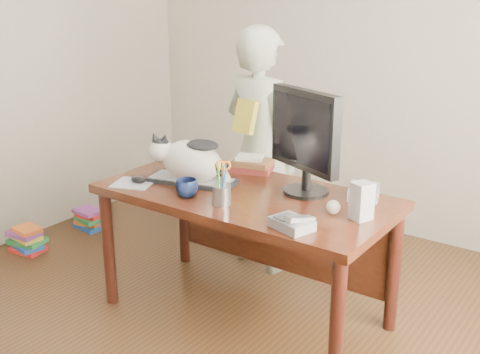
% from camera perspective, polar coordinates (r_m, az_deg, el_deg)
% --- Properties ---
extents(room, '(4.50, 4.50, 4.50)m').
position_cam_1_polar(room, '(2.64, -6.97, 7.28)').
color(room, black).
rests_on(room, ground).
extents(desk, '(1.60, 0.80, 0.75)m').
position_cam_1_polar(desk, '(3.37, 1.27, -3.45)').
color(desk, black).
rests_on(desk, ground).
extents(keyboard, '(0.53, 0.30, 0.03)m').
position_cam_1_polar(keyboard, '(3.41, -4.59, -0.32)').
color(keyboard, black).
rests_on(keyboard, desk).
extents(cat, '(0.49, 0.32, 0.28)m').
position_cam_1_polar(cat, '(3.38, -4.90, 1.74)').
color(cat, white).
rests_on(cat, keyboard).
extents(monitor, '(0.48, 0.32, 0.56)m').
position_cam_1_polar(monitor, '(3.16, 6.15, 3.84)').
color(monitor, black).
rests_on(monitor, desk).
extents(pen_cup, '(0.12, 0.12, 0.24)m').
position_cam_1_polar(pen_cup, '(3.05, -1.74, -1.49)').
color(pen_cup, gray).
rests_on(pen_cup, desk).
extents(mousepad, '(0.27, 0.26, 0.00)m').
position_cam_1_polar(mousepad, '(3.44, -10.08, -0.59)').
color(mousepad, '#AAB1B7').
rests_on(mousepad, desk).
extents(mouse, '(0.11, 0.09, 0.04)m').
position_cam_1_polar(mouse, '(3.43, -9.62, -0.25)').
color(mouse, black).
rests_on(mouse, mousepad).
extents(coffee_mug, '(0.17, 0.17, 0.09)m').
position_cam_1_polar(coffee_mug, '(3.19, -5.07, -1.05)').
color(coffee_mug, '#0D1636').
rests_on(coffee_mug, desk).
extents(phone, '(0.22, 0.18, 0.09)m').
position_cam_1_polar(phone, '(2.78, 5.00, -4.37)').
color(phone, slate).
rests_on(phone, desk).
extents(speaker, '(0.11, 0.12, 0.18)m').
position_cam_1_polar(speaker, '(2.92, 11.48, -2.24)').
color(speaker, '#9FA0A2').
rests_on(speaker, desk).
extents(baseball, '(0.07, 0.07, 0.07)m').
position_cam_1_polar(baseball, '(2.98, 8.84, -2.84)').
color(baseball, silver).
rests_on(baseball, desk).
extents(book_stack, '(0.29, 0.25, 0.09)m').
position_cam_1_polar(book_stack, '(3.60, 1.14, 1.19)').
color(book_stack, '#4C1714').
rests_on(book_stack, desk).
extents(calculator, '(0.21, 0.24, 0.06)m').
position_cam_1_polar(calculator, '(3.24, 11.67, -1.37)').
color(calculator, slate).
rests_on(calculator, desk).
extents(person, '(0.64, 0.48, 1.59)m').
position_cam_1_polar(person, '(3.89, 1.93, 2.54)').
color(person, silver).
rests_on(person, ground).
extents(held_book, '(0.16, 0.12, 0.21)m').
position_cam_1_polar(held_book, '(3.69, 0.51, 5.76)').
color(held_book, gold).
rests_on(held_book, person).
extents(book_pile_a, '(0.27, 0.22, 0.18)m').
position_cam_1_polar(book_pile_a, '(4.55, -19.56, -5.64)').
color(book_pile_a, red).
rests_on(book_pile_a, ground).
extents(book_pile_b, '(0.26, 0.20, 0.15)m').
position_cam_1_polar(book_pile_b, '(4.84, -14.07, -3.88)').
color(book_pile_b, '#1B48A2').
rests_on(book_pile_b, ground).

